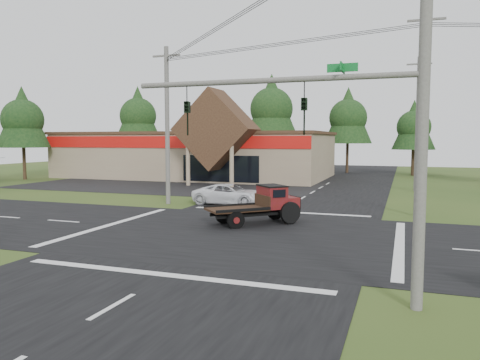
% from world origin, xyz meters
% --- Properties ---
extents(ground, '(120.00, 120.00, 0.00)m').
position_xyz_m(ground, '(0.00, 0.00, 0.00)').
color(ground, '#2E491A').
rests_on(ground, ground).
extents(road_ns, '(12.00, 120.00, 0.02)m').
position_xyz_m(road_ns, '(0.00, 0.00, 0.01)').
color(road_ns, black).
rests_on(road_ns, ground).
extents(road_ew, '(120.00, 12.00, 0.02)m').
position_xyz_m(road_ew, '(0.00, 0.00, 0.01)').
color(road_ew, black).
rests_on(road_ew, ground).
extents(parking_apron, '(28.00, 14.00, 0.02)m').
position_xyz_m(parking_apron, '(-14.00, 19.00, 0.01)').
color(parking_apron, black).
rests_on(parking_apron, ground).
extents(cvs_building, '(30.40, 18.20, 9.19)m').
position_xyz_m(cvs_building, '(-15.70, 29.57, 2.78)').
color(cvs_building, gray).
rests_on(cvs_building, ground).
extents(traffic_signal_mast, '(8.12, 0.24, 7.00)m').
position_xyz_m(traffic_signal_mast, '(5.82, -7.50, 4.43)').
color(traffic_signal_mast, '#595651').
rests_on(traffic_signal_mast, ground).
extents(utility_pole_nr, '(2.00, 0.30, 11.00)m').
position_xyz_m(utility_pole_nr, '(7.50, -7.50, 5.64)').
color(utility_pole_nr, '#595651').
rests_on(utility_pole_nr, ground).
extents(utility_pole_nw, '(2.00, 0.30, 10.50)m').
position_xyz_m(utility_pole_nw, '(-8.00, 8.00, 5.39)').
color(utility_pole_nw, '#595651').
rests_on(utility_pole_nw, ground).
extents(utility_pole_ne, '(2.00, 0.30, 11.50)m').
position_xyz_m(utility_pole_ne, '(8.00, 8.00, 5.89)').
color(utility_pole_ne, '#595651').
rests_on(utility_pole_ne, ground).
extents(utility_pole_n, '(2.00, 0.30, 11.20)m').
position_xyz_m(utility_pole_n, '(8.00, 22.00, 5.74)').
color(utility_pole_n, '#595651').
rests_on(utility_pole_n, ground).
extents(tree_row_a, '(6.72, 6.72, 12.12)m').
position_xyz_m(tree_row_a, '(-30.00, 40.00, 8.05)').
color(tree_row_a, '#332316').
rests_on(tree_row_a, ground).
extents(tree_row_b, '(5.60, 5.60, 10.10)m').
position_xyz_m(tree_row_b, '(-20.00, 42.00, 6.70)').
color(tree_row_b, '#332316').
rests_on(tree_row_b, ground).
extents(tree_row_c, '(7.28, 7.28, 13.13)m').
position_xyz_m(tree_row_c, '(-10.00, 41.00, 8.72)').
color(tree_row_c, '#332316').
rests_on(tree_row_c, ground).
extents(tree_row_d, '(6.16, 6.16, 11.11)m').
position_xyz_m(tree_row_d, '(0.00, 42.00, 7.38)').
color(tree_row_d, '#332316').
rests_on(tree_row_d, ground).
extents(tree_row_e, '(5.04, 5.04, 9.09)m').
position_xyz_m(tree_row_e, '(8.00, 40.00, 6.03)').
color(tree_row_e, '#332316').
rests_on(tree_row_e, ground).
extents(tree_side_w, '(5.60, 5.60, 10.10)m').
position_xyz_m(tree_side_w, '(-32.00, 20.00, 6.70)').
color(tree_side_w, '#332316').
rests_on(tree_side_w, ground).
extents(antique_flatbed_truck, '(4.84, 4.68, 2.04)m').
position_xyz_m(antique_flatbed_truck, '(-0.12, 2.67, 1.02)').
color(antique_flatbed_truck, '#55140C').
rests_on(antique_flatbed_truck, ground).
extents(white_pickup, '(4.96, 2.30, 1.37)m').
position_xyz_m(white_pickup, '(-3.96, 9.15, 0.69)').
color(white_pickup, white).
rests_on(white_pickup, ground).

